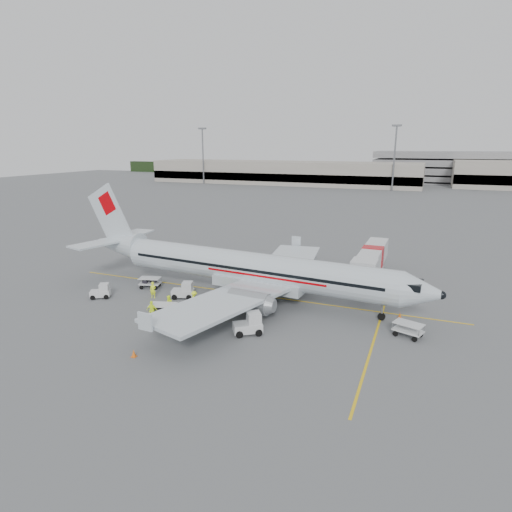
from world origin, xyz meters
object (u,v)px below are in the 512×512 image
Objects in this scene: aircraft at (252,247)px; jet_bridge at (372,264)px; tug_aft at (100,291)px; tug_fore at (248,324)px; belt_loader at (223,295)px; tug_mid at (183,290)px.

aircraft is 2.53× the size of jet_bridge.
jet_bridge is 30.76m from tug_aft.
belt_loader is at bearing 100.49° from tug_fore.
tug_mid is (-6.74, -2.85, -4.63)m from aircraft.
belt_loader is at bearing -131.40° from jet_bridge.
belt_loader reaches higher than tug_fore.
tug_aft is (-13.17, -2.58, -0.44)m from belt_loader.
jet_bridge is 6.99× the size of tug_mid.
aircraft is at bearing 50.42° from belt_loader.
jet_bridge is 6.46× the size of tug_fore.
belt_loader is 5.10m from tug_mid.
tug_mid is at bearing 116.63° from tug_fore.
tug_fore reaches higher than tug_mid.
aircraft is at bearing -135.61° from jet_bridge.
belt_loader reaches higher than tug_aft.
aircraft reaches higher than tug_aft.
tug_mid is 1.14× the size of tug_aft.
belt_loader is (-12.69, -14.01, -0.86)m from jet_bridge.
jet_bridge is 7.94× the size of tug_aft.
jet_bridge is at bearing 18.35° from tug_mid.
tug_aft is (-25.86, -16.60, -1.30)m from jet_bridge.
aircraft is 8.95× the size of belt_loader.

